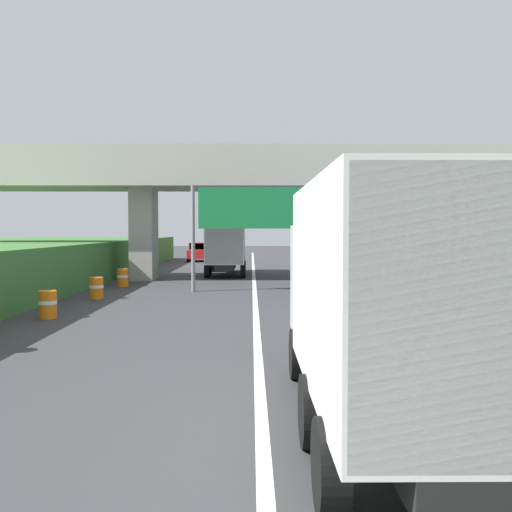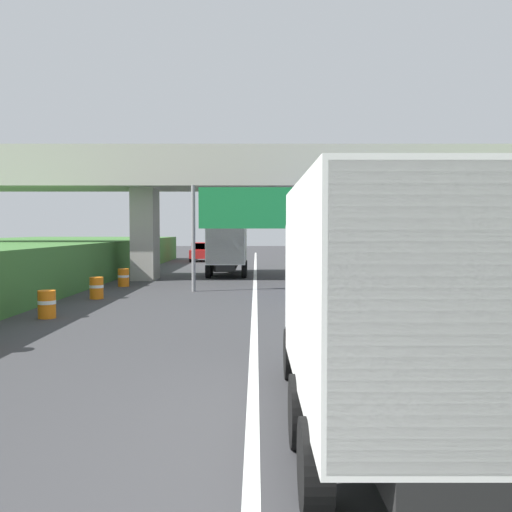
# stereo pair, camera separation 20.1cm
# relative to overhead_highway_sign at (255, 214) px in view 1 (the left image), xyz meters

# --- Properties ---
(lane_centre_stripe) EXTENTS (0.20, 89.59, 0.01)m
(lane_centre_stripe) POSITION_rel_overhead_highway_sign_xyz_m (0.00, 0.14, -3.58)
(lane_centre_stripe) COLOR white
(lane_centre_stripe) RESTS_ON ground
(overpass_bridge) EXTENTS (40.00, 4.80, 7.42)m
(overpass_bridge) POSITION_rel_overhead_highway_sign_xyz_m (0.00, 6.34, 1.97)
(overpass_bridge) COLOR #ADA89E
(overpass_bridge) RESTS_ON ground
(overhead_highway_sign) EXTENTS (5.88, 0.18, 4.92)m
(overhead_highway_sign) POSITION_rel_overhead_highway_sign_xyz_m (0.00, 0.00, 0.00)
(overhead_highway_sign) COLOR slate
(overhead_highway_sign) RESTS_ON ground
(speed_limit_sign) EXTENTS (0.60, 0.08, 2.23)m
(speed_limit_sign) POSITION_rel_overhead_highway_sign_xyz_m (7.40, -4.87, -2.11)
(speed_limit_sign) COLOR slate
(speed_limit_sign) RESTS_ON ground
(truck_silver) EXTENTS (2.44, 7.30, 3.44)m
(truck_silver) POSITION_rel_overhead_highway_sign_xyz_m (1.71, -18.14, -1.65)
(truck_silver) COLOR black
(truck_silver) RESTS_ON ground
(truck_blue) EXTENTS (2.44, 7.30, 3.44)m
(truck_blue) POSITION_rel_overhead_highway_sign_xyz_m (5.06, -0.96, -1.65)
(truck_blue) COLOR black
(truck_blue) RESTS_ON ground
(truck_green) EXTENTS (2.44, 7.30, 3.44)m
(truck_green) POSITION_rel_overhead_highway_sign_xyz_m (-1.72, 9.62, -1.65)
(truck_green) COLOR black
(truck_green) RESTS_ON ground
(truck_black) EXTENTS (2.44, 7.30, 3.44)m
(truck_black) POSITION_rel_overhead_highway_sign_xyz_m (5.13, 7.70, -1.65)
(truck_black) COLOR black
(truck_black) RESTS_ON ground
(car_red) EXTENTS (1.86, 4.10, 1.72)m
(car_red) POSITION_rel_overhead_highway_sign_xyz_m (-4.98, 25.37, -2.73)
(car_red) COLOR red
(car_red) RESTS_ON ground
(construction_barrel_2) EXTENTS (0.57, 0.57, 0.90)m
(construction_barrel_2) POSITION_rel_overhead_highway_sign_xyz_m (-6.72, -7.92, -3.13)
(construction_barrel_2) COLOR orange
(construction_barrel_2) RESTS_ON ground
(construction_barrel_3) EXTENTS (0.57, 0.57, 0.90)m
(construction_barrel_3) POSITION_rel_overhead_highway_sign_xyz_m (-6.57, -2.80, -3.13)
(construction_barrel_3) COLOR orange
(construction_barrel_3) RESTS_ON ground
(construction_barrel_4) EXTENTS (0.57, 0.57, 0.90)m
(construction_barrel_4) POSITION_rel_overhead_highway_sign_xyz_m (-6.66, 2.33, -3.13)
(construction_barrel_4) COLOR orange
(construction_barrel_4) RESTS_ON ground
(construction_barrel_5) EXTENTS (0.57, 0.57, 0.90)m
(construction_barrel_5) POSITION_rel_overhead_highway_sign_xyz_m (-6.49, 7.45, -3.13)
(construction_barrel_5) COLOR orange
(construction_barrel_5) RESTS_ON ground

